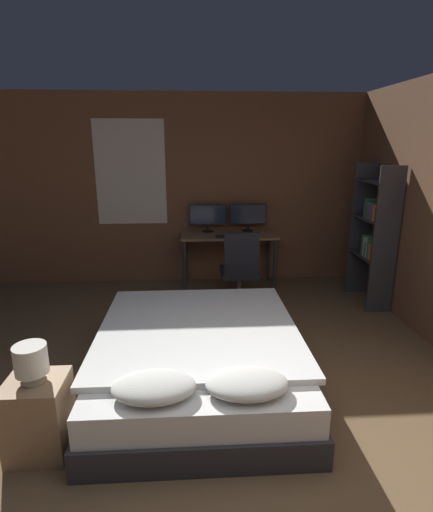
% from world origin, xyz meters
% --- Properties ---
extents(ground_plane, '(20.00, 20.00, 0.00)m').
position_xyz_m(ground_plane, '(0.00, 0.00, 0.00)').
color(ground_plane, brown).
extents(wall_back, '(12.00, 0.08, 2.70)m').
position_xyz_m(wall_back, '(-0.02, 3.97, 1.35)').
color(wall_back, brown).
rests_on(wall_back, ground_plane).
extents(bed, '(1.69, 2.08, 0.57)m').
position_xyz_m(bed, '(-0.34, 1.18, 0.25)').
color(bed, '#2D2D33').
rests_on(bed, ground_plane).
extents(nightstand, '(0.38, 0.37, 0.53)m').
position_xyz_m(nightstand, '(-1.42, 0.46, 0.27)').
color(nightstand, '#997551').
rests_on(nightstand, ground_plane).
extents(bedside_lamp, '(0.21, 0.21, 0.26)m').
position_xyz_m(bedside_lamp, '(-1.42, 0.46, 0.69)').
color(bedside_lamp, gray).
rests_on(bedside_lamp, nightstand).
extents(desk, '(1.35, 0.58, 0.78)m').
position_xyz_m(desk, '(0.14, 3.61, 0.67)').
color(desk, '#846042').
rests_on(desk, ground_plane).
extents(monitor_left, '(0.53, 0.16, 0.40)m').
position_xyz_m(monitor_left, '(-0.15, 3.80, 1.01)').
color(monitor_left, black).
rests_on(monitor_left, desk).
extents(monitor_right, '(0.53, 0.16, 0.40)m').
position_xyz_m(monitor_right, '(0.43, 3.80, 1.01)').
color(monitor_right, black).
rests_on(monitor_right, desk).
extents(keyboard, '(0.40, 0.13, 0.02)m').
position_xyz_m(keyboard, '(0.14, 3.43, 0.79)').
color(keyboard, black).
rests_on(keyboard, desk).
extents(computer_mouse, '(0.07, 0.05, 0.04)m').
position_xyz_m(computer_mouse, '(0.43, 3.43, 0.80)').
color(computer_mouse, black).
rests_on(computer_mouse, desk).
extents(office_chair, '(0.52, 0.52, 0.98)m').
position_xyz_m(office_chair, '(0.22, 2.93, 0.39)').
color(office_chair, black).
rests_on(office_chair, ground_plane).
extents(bookshelf, '(0.31, 0.73, 1.78)m').
position_xyz_m(bookshelf, '(1.90, 2.87, 0.98)').
color(bookshelf, '#333338').
rests_on(bookshelf, ground_plane).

